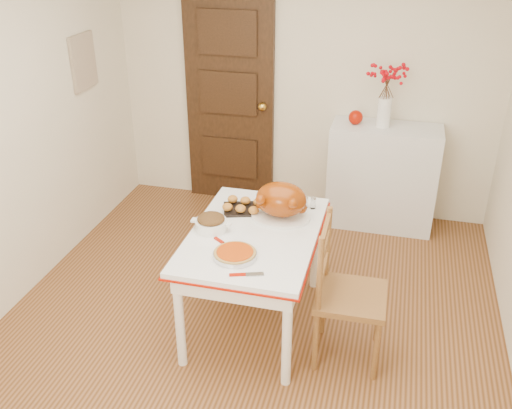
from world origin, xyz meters
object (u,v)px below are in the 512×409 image
(kitchen_table, at_px, (254,278))
(pumpkin_pie, at_px, (235,253))
(sideboard, at_px, (382,177))
(chair_oak, at_px, (351,294))
(turkey_platter, at_px, (281,201))

(kitchen_table, xyz_separation_m, pumpkin_pie, (-0.04, -0.33, 0.40))
(pumpkin_pie, bearing_deg, kitchen_table, 83.70)
(sideboard, xyz_separation_m, kitchen_table, (-0.76, -1.68, -0.11))
(sideboard, relative_size, kitchen_table, 0.77)
(chair_oak, height_order, pumpkin_pie, chair_oak)
(chair_oak, bearing_deg, pumpkin_pie, 100.23)
(turkey_platter, bearing_deg, chair_oak, -40.27)
(chair_oak, bearing_deg, kitchen_table, 73.80)
(kitchen_table, bearing_deg, turkey_platter, 60.99)
(sideboard, distance_m, chair_oak, 1.87)
(kitchen_table, distance_m, turkey_platter, 0.56)
(kitchen_table, height_order, pumpkin_pie, pumpkin_pie)
(sideboard, height_order, turkey_platter, turkey_platter)
(chair_oak, distance_m, pumpkin_pie, 0.78)
(sideboard, xyz_separation_m, turkey_platter, (-0.63, -1.45, 0.39))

